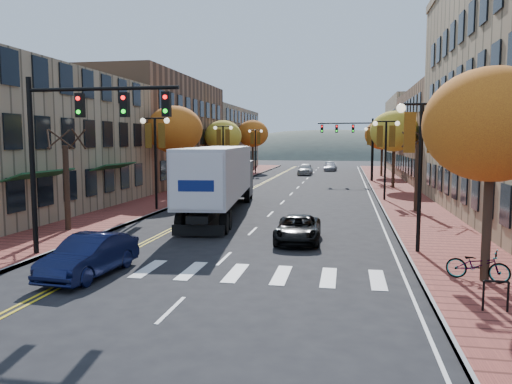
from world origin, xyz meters
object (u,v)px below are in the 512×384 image
at_px(semi_truck, 221,175).
at_px(bicycle, 478,265).
at_px(black_suv, 298,229).
at_px(navy_sedan, 90,256).

distance_m(semi_truck, bicycle, 18.09).
bearing_deg(bicycle, black_suv, 68.81).
bearing_deg(bicycle, semi_truck, 62.50).
height_order(semi_truck, navy_sedan, semi_truck).
bearing_deg(navy_sedan, semi_truck, 91.25).
distance_m(semi_truck, black_suv, 9.76).
bearing_deg(navy_sedan, bicycle, 9.96).
height_order(navy_sedan, bicycle, navy_sedan).
xyz_separation_m(navy_sedan, black_suv, (6.42, 6.96, -0.10)).
relative_size(navy_sedan, black_suv, 0.99).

